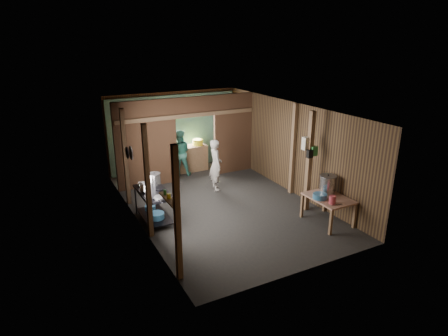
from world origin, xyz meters
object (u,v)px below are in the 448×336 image
gas_range (154,206)px  yellow_tub (198,142)px  prep_table (328,210)px  cook (216,165)px  stock_pot (328,185)px  pink_bucket (332,200)px  stove_pot_large (155,179)px

gas_range → yellow_tub: bearing=50.8°
prep_table → cook: size_ratio=0.74×
stock_pot → pink_bucket: 0.65m
gas_range → stock_pot: 4.26m
yellow_tub → stove_pot_large: bearing=-131.2°
stock_pot → pink_bucket: size_ratio=2.53×
stove_pot_large → cook: cook is taller
stock_pot → yellow_tub: (-1.34, 4.83, 0.07)m
prep_table → stock_pot: size_ratio=2.36×
stove_pot_large → stock_pot: size_ratio=0.67×
prep_table → pink_bucket: 0.55m
gas_range → prep_table: bearing=-28.2°
pink_bucket → cook: bearing=110.2°
stove_pot_large → yellow_tub: stove_pot_large is taller
prep_table → yellow_tub: size_ratio=3.18×
gas_range → cook: 2.57m
stove_pot_large → stock_pot: 4.27m
prep_table → stove_pot_large: size_ratio=3.50×
prep_table → yellow_tub: yellow_tub is taller
cook → pink_bucket: bearing=-149.5°
stove_pot_large → cook: 2.23m
stock_pot → cook: bearing=118.8°
cook → prep_table: bearing=-145.1°
pink_bucket → yellow_tub: size_ratio=0.53×
prep_table → stove_pot_large: bearing=146.0°
pink_bucket → stock_pot: bearing=58.9°
stove_pot_large → pink_bucket: 4.31m
gas_range → cook: bearing=27.9°
gas_range → cook: cook is taller
prep_table → stove_pot_large: stove_pot_large is taller
stove_pot_large → pink_bucket: stove_pot_large is taller
stove_pot_large → gas_range: bearing=-112.7°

